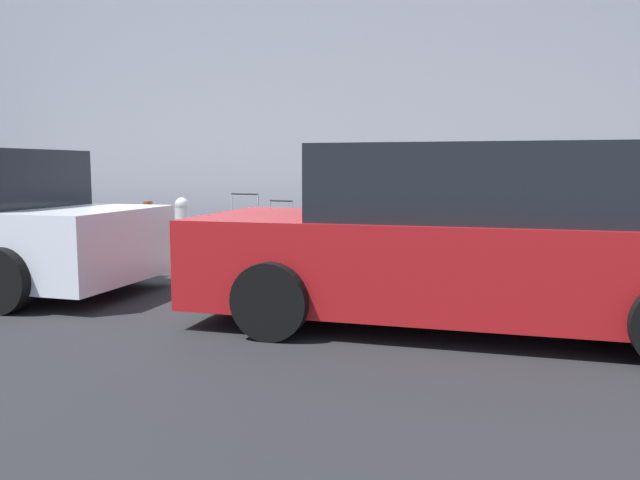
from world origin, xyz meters
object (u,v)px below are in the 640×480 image
at_px(suitcase_navy_0, 486,244).
at_px(fire_hydrant, 182,223).
at_px(suitcase_red_2, 398,232).
at_px(parked_car_red_0, 466,242).
at_px(bollard_post, 149,226).
at_px(suitcase_olive_4, 319,238).
at_px(parking_meter, 589,201).
at_px(suitcase_silver_3, 357,235).
at_px(suitcase_black_5, 281,235).
at_px(suitcase_teal_6, 245,233).
at_px(suitcase_maroon_1, 441,241).

height_order(suitcase_navy_0, fire_hydrant, fire_hydrant).
height_order(suitcase_red_2, parked_car_red_0, parked_car_red_0).
distance_m(suitcase_red_2, bollard_post, 3.74).
bearing_deg(fire_hydrant, parked_car_red_0, 147.86).
distance_m(suitcase_olive_4, parking_meter, 3.55).
bearing_deg(suitcase_silver_3, suitcase_black_5, 2.74).
bearing_deg(parking_meter, suitcase_teal_6, 3.43).
distance_m(suitcase_red_2, suitcase_silver_3, 0.57).
relative_size(suitcase_navy_0, suitcase_teal_6, 0.84).
xyz_separation_m(suitcase_navy_0, suitcase_maroon_1, (0.57, 0.03, 0.02)).
relative_size(suitcase_olive_4, bollard_post, 1.05).
height_order(suitcase_navy_0, parked_car_red_0, parked_car_red_0).
bearing_deg(parked_car_red_0, fire_hydrant, -32.14).
distance_m(suitcase_olive_4, suitcase_teal_6, 1.11).
xyz_separation_m(fire_hydrant, parking_meter, (-5.64, -0.25, 0.41)).
bearing_deg(suitcase_red_2, parking_meter, -174.93).
bearing_deg(parked_car_red_0, suitcase_olive_4, -50.82).
xyz_separation_m(suitcase_navy_0, suitcase_silver_3, (1.71, 0.06, 0.06)).
height_order(suitcase_red_2, parking_meter, parking_meter).
height_order(suitcase_silver_3, suitcase_olive_4, suitcase_silver_3).
height_order(suitcase_navy_0, suitcase_maroon_1, suitcase_navy_0).
relative_size(bollard_post, parked_car_red_0, 0.16).
height_order(suitcase_red_2, suitcase_teal_6, suitcase_red_2).
distance_m(suitcase_teal_6, parking_meter, 4.64).
bearing_deg(suitcase_red_2, suitcase_maroon_1, 179.11).
relative_size(suitcase_maroon_1, suitcase_black_5, 0.78).
relative_size(suitcase_teal_6, fire_hydrant, 1.10).
xyz_separation_m(suitcase_navy_0, bollard_post, (4.88, 0.20, 0.11)).
distance_m(suitcase_black_5, fire_hydrant, 1.61).
bearing_deg(suitcase_silver_3, suitcase_teal_6, 0.66).
xyz_separation_m(suitcase_navy_0, suitcase_black_5, (2.79, 0.11, 0.04)).
distance_m(suitcase_maroon_1, suitcase_black_5, 2.22).
bearing_deg(suitcase_red_2, suitcase_black_5, 3.38).
height_order(suitcase_black_5, bollard_post, suitcase_black_5).
relative_size(suitcase_silver_3, suitcase_black_5, 1.19).
bearing_deg(suitcase_olive_4, fire_hydrant, -0.44).
bearing_deg(parked_car_red_0, suitcase_navy_0, -90.53).
height_order(suitcase_silver_3, suitcase_teal_6, suitcase_silver_3).
relative_size(suitcase_olive_4, suitcase_black_5, 0.98).
bearing_deg(parked_car_red_0, parking_meter, -112.88).
bearing_deg(bollard_post, parked_car_red_0, 151.86).
bearing_deg(suitcase_olive_4, bollard_post, 2.90).
relative_size(suitcase_red_2, bollard_post, 1.45).
distance_m(fire_hydrant, parked_car_red_0, 5.17).
relative_size(suitcase_maroon_1, parked_car_red_0, 0.13).
xyz_separation_m(suitcase_navy_0, parking_meter, (-1.24, -0.20, 0.56)).
bearing_deg(parking_meter, suitcase_black_5, 4.38).
distance_m(bollard_post, parked_car_red_0, 5.51).
height_order(suitcase_olive_4, suitcase_black_5, suitcase_black_5).
xyz_separation_m(suitcase_maroon_1, fire_hydrant, (3.82, 0.03, 0.14)).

